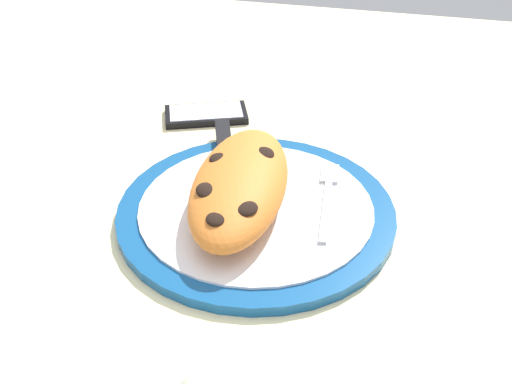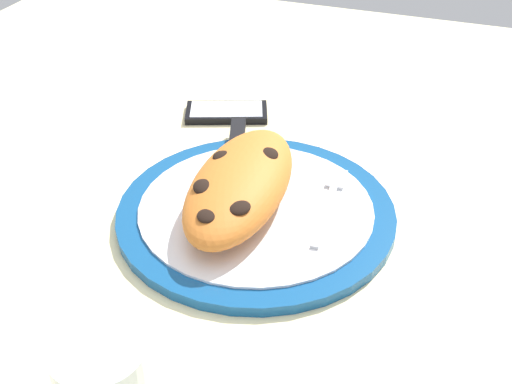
{
  "view_description": "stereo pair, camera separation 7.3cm",
  "coord_description": "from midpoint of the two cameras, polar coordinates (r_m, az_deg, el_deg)",
  "views": [
    {
      "loc": [
        -58.63,
        -13.65,
        45.67
      ],
      "look_at": [
        0.0,
        0.0,
        3.56
      ],
      "focal_mm": 44.88,
      "sensor_mm": 36.0,
      "label": 1
    },
    {
      "loc": [
        -56.53,
        -20.68,
        45.67
      ],
      "look_at": [
        0.0,
        0.0,
        3.56
      ],
      "focal_mm": 44.88,
      "sensor_mm": 36.0,
      "label": 2
    }
  ],
  "objects": [
    {
      "name": "ground_plane",
      "position": [
        0.76,
        -2.75,
        -3.21
      ],
      "size": [
        150.0,
        150.0,
        3.0
      ],
      "primitive_type": "cube",
      "color": "beige"
    },
    {
      "name": "fork",
      "position": [
        0.76,
        3.69,
        -0.2
      ],
      "size": [
        15.81,
        2.74,
        0.4
      ],
      "color": "silver",
      "rests_on": "plate"
    },
    {
      "name": "knife",
      "position": [
        0.84,
        -5.28,
        3.52
      ],
      "size": [
        22.2,
        8.96,
        1.2
      ],
      "color": "silver",
      "rests_on": "plate"
    },
    {
      "name": "calzone",
      "position": [
        0.73,
        -4.43,
        0.35
      ],
      "size": [
        24.91,
        12.16,
        5.38
      ],
      "color": "orange",
      "rests_on": "plate"
    },
    {
      "name": "smartphone",
      "position": [
        0.96,
        -6.67,
        6.83
      ],
      "size": [
        9.93,
        13.46,
        1.16
      ],
      "color": "black",
      "rests_on": "ground_plane"
    },
    {
      "name": "plate",
      "position": [
        0.75,
        -2.8,
        -1.86
      ],
      "size": [
        32.59,
        32.59,
        1.56
      ],
      "color": "navy",
      "rests_on": "ground_plane"
    }
  ]
}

